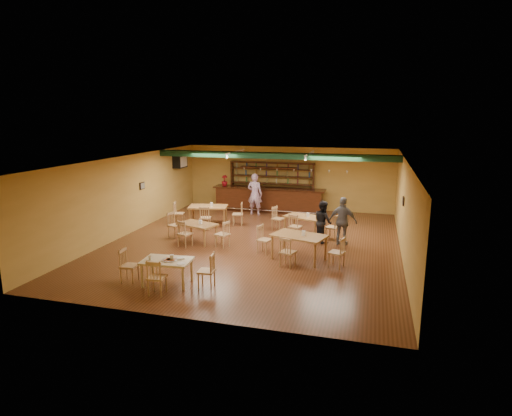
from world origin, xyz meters
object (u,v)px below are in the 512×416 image
(dining_table_c, at_px, (198,233))
(dining_table_d, at_px, (299,247))
(dining_table_b, at_px, (304,225))
(bar_counter, at_px, (269,200))
(near_table, at_px, (167,272))
(dining_table_a, at_px, (208,215))
(patron_bar, at_px, (255,194))
(patron_right_a, at_px, (323,222))

(dining_table_c, bearing_deg, dining_table_d, 4.09)
(dining_table_c, bearing_deg, dining_table_b, 47.62)
(bar_counter, bearing_deg, near_table, -92.98)
(dining_table_a, distance_m, patron_bar, 2.72)
(dining_table_a, height_order, dining_table_b, dining_table_a)
(dining_table_b, relative_size, near_table, 1.11)
(dining_table_b, xyz_separation_m, patron_bar, (-2.72, 2.72, 0.59))
(dining_table_c, bearing_deg, dining_table_a, 121.08)
(dining_table_a, distance_m, patron_right_a, 5.07)
(bar_counter, relative_size, patron_right_a, 3.53)
(dining_table_b, bearing_deg, dining_table_c, -131.47)
(bar_counter, distance_m, dining_table_a, 3.60)
(patron_right_a, bearing_deg, dining_table_a, 43.11)
(patron_right_a, bearing_deg, bar_counter, 2.60)
(bar_counter, relative_size, dining_table_b, 3.70)
(dining_table_a, relative_size, dining_table_b, 1.09)
(dining_table_c, height_order, near_table, near_table)
(patron_right_a, bearing_deg, dining_table_d, 134.60)
(dining_table_d, xyz_separation_m, patron_bar, (-3.03, 5.68, 0.55))
(patron_right_a, bearing_deg, dining_table_c, 72.90)
(dining_table_c, height_order, patron_bar, patron_bar)
(bar_counter, height_order, dining_table_c, bar_counter)
(dining_table_a, bearing_deg, patron_bar, 46.15)
(bar_counter, distance_m, dining_table_c, 5.69)
(bar_counter, height_order, dining_table_b, bar_counter)
(dining_table_a, xyz_separation_m, patron_right_a, (4.90, -1.25, 0.36))
(bar_counter, relative_size, dining_table_d, 3.26)
(dining_table_c, bearing_deg, bar_counter, 95.15)
(dining_table_c, relative_size, dining_table_d, 0.83)
(patron_bar, xyz_separation_m, patron_right_a, (3.52, -3.52, -0.20))
(bar_counter, relative_size, dining_table_c, 3.91)
(dining_table_c, distance_m, near_table, 3.97)
(dining_table_b, xyz_separation_m, patron_right_a, (0.80, -0.80, 0.39))
(dining_table_c, xyz_separation_m, dining_table_d, (3.85, -0.96, 0.07))
(bar_counter, xyz_separation_m, dining_table_d, (2.57, -6.50, -0.16))
(dining_table_a, relative_size, dining_table_d, 0.97)
(dining_table_b, xyz_separation_m, dining_table_d, (0.31, -2.96, 0.05))
(dining_table_b, height_order, near_table, dining_table_b)
(bar_counter, xyz_separation_m, patron_right_a, (3.06, -4.34, 0.19))
(dining_table_b, distance_m, near_table, 6.51)
(dining_table_a, height_order, patron_bar, patron_bar)
(dining_table_c, xyz_separation_m, patron_bar, (0.82, 4.72, 0.61))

